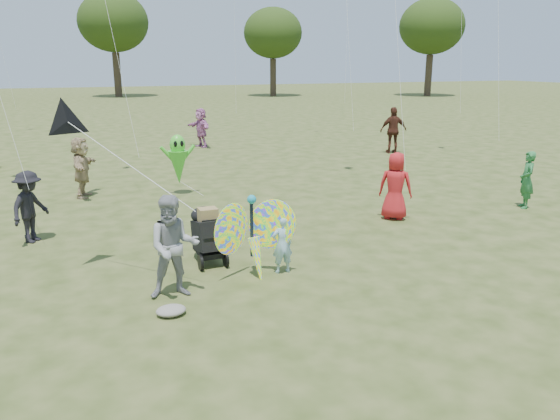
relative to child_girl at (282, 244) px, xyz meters
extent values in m
plane|color=#51592B|center=(0.27, -1.20, -0.54)|extent=(160.00, 160.00, 0.00)
imported|color=#93C0D0|center=(0.00, 0.00, 0.00)|extent=(0.39, 0.26, 1.08)
imported|color=gray|center=(-2.00, -0.33, 0.31)|extent=(0.91, 0.75, 1.71)
ellipsoid|color=gray|center=(-2.22, -0.99, -0.47)|extent=(0.46, 0.37, 0.14)
imported|color=red|center=(3.85, 2.28, 0.28)|extent=(0.95, 0.92, 1.64)
imported|color=black|center=(-4.30, 3.58, 0.23)|extent=(1.05, 1.14, 1.54)
imported|color=tan|center=(-3.13, 7.40, 0.31)|extent=(0.88, 1.66, 1.71)
imported|color=#286B36|center=(7.62, 1.93, 0.21)|extent=(0.57, 0.65, 1.50)
imported|color=#432116|center=(9.26, 10.79, 0.42)|extent=(1.20, 0.71, 1.91)
imported|color=#B969A3|center=(2.18, 15.36, 0.33)|extent=(0.98, 1.68, 1.73)
cube|color=black|center=(-1.12, 0.99, 0.01)|extent=(0.48, 0.87, 0.71)
cube|color=black|center=(-1.12, 0.99, -0.32)|extent=(0.43, 0.69, 0.10)
ellipsoid|color=black|center=(-1.12, 1.24, 0.34)|extent=(0.51, 0.45, 0.33)
cylinder|color=black|center=(-1.36, 0.64, -0.39)|extent=(0.06, 0.30, 0.30)
cylinder|color=black|center=(-0.88, 0.64, -0.39)|extent=(0.06, 0.30, 0.30)
cylinder|color=black|center=(-1.12, 1.44, -0.43)|extent=(0.05, 0.22, 0.22)
cylinder|color=black|center=(-1.12, 0.51, 0.44)|extent=(0.44, 0.04, 0.03)
cube|color=#A2844E|center=(-1.12, 0.94, 0.42)|extent=(0.35, 0.29, 0.26)
ellipsoid|color=orange|center=(-0.93, 0.05, 0.38)|extent=(0.98, 0.71, 1.24)
ellipsoid|color=orange|center=(-0.17, 0.05, 0.38)|extent=(0.98, 0.71, 1.24)
cylinder|color=black|center=(-0.55, 0.07, 0.33)|extent=(0.06, 0.06, 1.00)
cone|color=orange|center=(-0.50, -0.10, -0.24)|extent=(0.36, 0.49, 0.93)
sphere|color=teal|center=(-0.55, 0.05, 0.88)|extent=(0.16, 0.16, 0.16)
cone|color=black|center=(-3.41, 1.32, 2.21)|extent=(0.89, 0.62, 0.81)
cylinder|color=silver|center=(-2.51, 0.54, 1.52)|extent=(1.82, 1.56, 1.39)
cone|color=green|center=(-0.54, 6.70, 0.26)|extent=(0.56, 0.56, 0.95)
ellipsoid|color=green|center=(-0.54, 6.70, 0.91)|extent=(0.44, 0.39, 0.57)
ellipsoid|color=black|center=(-0.63, 6.52, 0.96)|extent=(0.10, 0.05, 0.17)
ellipsoid|color=black|center=(-0.45, 6.52, 0.96)|extent=(0.10, 0.05, 0.17)
cylinder|color=green|center=(-0.84, 6.70, 0.66)|extent=(0.43, 0.10, 0.49)
cylinder|color=green|center=(-0.24, 6.70, 0.66)|extent=(0.43, 0.10, 0.49)
cylinder|color=silver|center=(-0.24, 6.50, -0.34)|extent=(0.61, 0.41, 0.41)
cylinder|color=#3A2D21|center=(2.27, 53.80, 1.77)|extent=(0.77, 0.77, 4.62)
ellipsoid|color=#2B4214|center=(2.27, 53.80, 7.16)|extent=(7.26, 7.26, 6.17)
cylinder|color=#3A2D21|center=(18.27, 48.80, 1.46)|extent=(0.66, 0.67, 3.99)
ellipsoid|color=#2B4214|center=(18.27, 48.80, 6.11)|extent=(6.27, 6.27, 5.33)
cylinder|color=#3A2D21|center=(34.27, 42.80, 1.67)|extent=(0.73, 0.73, 4.41)
ellipsoid|color=#2B4214|center=(34.27, 42.80, 6.81)|extent=(6.93, 6.93, 5.89)
camera|label=1|loc=(-3.44, -8.67, 3.20)|focal=35.00mm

